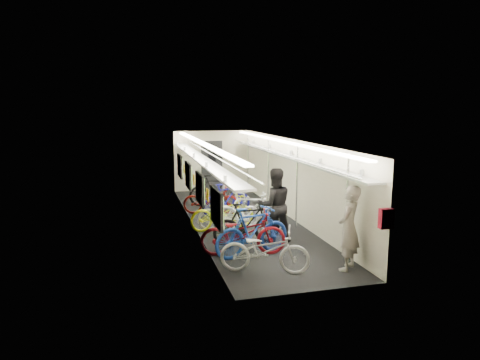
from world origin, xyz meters
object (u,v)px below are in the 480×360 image
backpack (386,218)px  bicycle_1 (253,231)px  passenger_mid (274,205)px  passenger_near (349,228)px  bicycle_0 (265,250)px

backpack → bicycle_1: bearing=135.7°
passenger_mid → backpack: 3.23m
passenger_near → passenger_mid: (-0.86, 2.18, 0.04)m
bicycle_0 → passenger_mid: bearing=-2.0°
bicycle_0 → backpack: 2.44m
passenger_mid → bicycle_1: bearing=49.5°
bicycle_1 → passenger_mid: bearing=-58.2°
bicycle_0 → passenger_near: size_ratio=1.03×
bicycle_1 → passenger_near: passenger_near is taller
passenger_near → bicycle_1: bearing=-81.9°
passenger_mid → bicycle_0: bearing=67.8°
passenger_mid → passenger_near: bearing=113.6°
bicycle_1 → bicycle_0: bearing=162.0°
bicycle_0 → passenger_near: passenger_near is taller
passenger_near → backpack: 0.95m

